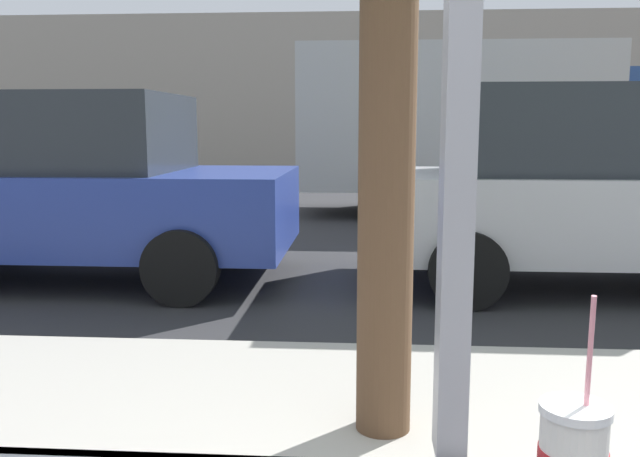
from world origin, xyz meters
The scene contains 5 objects.
ground_plane centered at (0.00, 8.00, 0.00)m, with size 60.00×60.00×0.00m, color #2D2D30.
building_facade_far centered at (0.00, 22.76, 2.65)m, with size 28.00×1.20×5.30m, color #A89E8E.
parked_car_blue centered at (-2.98, 5.21, 0.89)m, with size 4.16×2.06×1.77m.
parked_car_silver centered at (1.94, 5.21, 0.91)m, with size 4.25×1.95×1.82m.
box_truck centered at (1.99, 10.38, 1.53)m, with size 6.70×2.44×2.75m.
Camera 1 is at (-0.14, -1.00, 1.47)m, focal length 37.31 mm.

